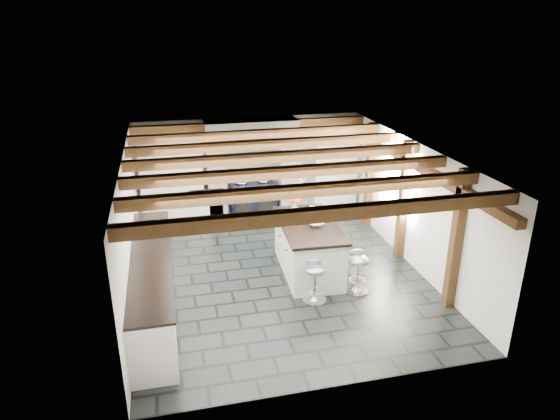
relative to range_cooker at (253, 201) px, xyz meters
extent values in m
plane|color=black|center=(0.00, -2.68, -0.47)|extent=(6.00, 6.00, 0.00)
plane|color=white|center=(0.00, 0.32, 0.68)|extent=(5.00, 0.00, 5.00)
plane|color=white|center=(-2.50, -2.68, 0.68)|extent=(0.00, 6.00, 6.00)
plane|color=white|center=(2.50, -2.68, 0.68)|extent=(0.00, 6.00, 6.00)
plane|color=white|center=(0.00, -2.68, 1.83)|extent=(6.00, 6.00, 0.00)
cube|color=silver|center=(-0.80, 0.02, 0.48)|extent=(0.40, 0.60, 1.90)
cube|color=silver|center=(0.80, 0.02, 0.48)|extent=(0.40, 0.60, 1.90)
cube|color=brown|center=(0.00, 0.02, 1.52)|extent=(2.10, 0.65, 0.18)
cube|color=silver|center=(0.00, 0.02, 1.68)|extent=(2.00, 0.60, 0.31)
cube|color=black|center=(0.00, -0.30, 1.58)|extent=(1.00, 0.03, 0.22)
cube|color=silver|center=(0.00, -0.31, 1.58)|extent=(0.90, 0.01, 0.14)
cube|color=white|center=(-1.75, 0.02, 0.53)|extent=(1.30, 0.58, 2.00)
cube|color=white|center=(1.90, 0.02, 0.53)|extent=(1.00, 0.58, 2.00)
cube|color=white|center=(-2.20, -3.28, -0.03)|extent=(0.60, 3.80, 0.88)
cube|color=black|center=(-2.20, -3.28, 0.43)|extent=(0.64, 3.80, 0.04)
cube|color=white|center=(-1.05, 0.02, -0.03)|extent=(0.70, 0.60, 0.88)
cube|color=black|center=(-1.05, 0.02, 0.43)|extent=(0.74, 0.64, 0.04)
cube|color=brown|center=(2.42, -2.68, 1.48)|extent=(0.15, 5.80, 0.14)
plane|color=white|center=(2.48, -2.08, 1.08)|extent=(0.00, 0.90, 0.90)
cube|color=brown|center=(0.00, -5.28, 1.74)|extent=(5.00, 0.16, 0.16)
cube|color=brown|center=(0.00, -4.41, 1.74)|extent=(5.00, 0.16, 0.16)
cube|color=brown|center=(0.00, -3.54, 1.74)|extent=(5.00, 0.16, 0.16)
cube|color=brown|center=(0.00, -2.68, 1.74)|extent=(5.00, 0.16, 0.16)
cube|color=brown|center=(0.00, -1.81, 1.74)|extent=(5.00, 0.16, 0.16)
cube|color=brown|center=(0.00, -0.94, 1.74)|extent=(5.00, 0.16, 0.16)
cube|color=brown|center=(0.00, -0.08, 1.74)|extent=(5.00, 0.16, 0.16)
cube|color=brown|center=(2.42, -4.28, 0.68)|extent=(0.15, 0.15, 2.30)
cube|color=brown|center=(2.42, -2.48, 0.68)|extent=(0.15, 0.15, 2.30)
cube|color=brown|center=(2.42, -0.88, 0.68)|extent=(0.15, 0.15, 2.30)
cylinder|color=black|center=(0.45, -2.73, 1.46)|extent=(0.01, 0.01, 0.56)
cylinder|color=white|center=(0.45, -2.73, 1.13)|extent=(0.09, 0.09, 0.22)
cylinder|color=black|center=(0.50, -2.43, 1.46)|extent=(0.01, 0.01, 0.56)
cylinder|color=white|center=(0.50, -2.43, 1.13)|extent=(0.09, 0.09, 0.22)
cylinder|color=black|center=(0.55, -2.13, 1.46)|extent=(0.01, 0.01, 0.56)
cylinder|color=white|center=(0.55, -2.13, 1.13)|extent=(0.09, 0.09, 0.22)
cube|color=black|center=(0.00, 0.00, -0.02)|extent=(1.00, 0.60, 0.90)
ellipsoid|color=silver|center=(-0.25, 0.00, 0.46)|extent=(0.28, 0.28, 0.11)
ellipsoid|color=silver|center=(0.25, 0.00, 0.46)|extent=(0.28, 0.28, 0.11)
cylinder|color=silver|center=(0.00, -0.32, 0.35)|extent=(0.95, 0.03, 0.03)
cube|color=black|center=(-0.25, -0.30, -0.02)|extent=(0.35, 0.02, 0.30)
cube|color=black|center=(0.25, -0.30, -0.02)|extent=(0.35, 0.02, 0.30)
cube|color=white|center=(0.54, -2.65, -0.02)|extent=(1.00, 1.86, 0.89)
cube|color=black|center=(0.54, -2.65, 0.45)|extent=(1.09, 1.95, 0.05)
imported|color=white|center=(0.41, -2.13, 0.57)|extent=(0.19, 0.19, 0.19)
ellipsoid|color=red|center=(0.41, -2.13, 0.73)|extent=(0.20, 0.20, 0.12)
cylinder|color=white|center=(0.71, -2.30, 0.57)|extent=(0.12, 0.12, 0.18)
imported|color=white|center=(0.64, -2.75, 0.51)|extent=(0.28, 0.28, 0.06)
cylinder|color=white|center=(0.79, -2.61, 0.53)|extent=(0.05, 0.05, 0.10)
cylinder|color=white|center=(0.79, -2.61, 0.58)|extent=(0.22, 0.22, 0.02)
cylinder|color=tan|center=(0.79, -2.61, 0.63)|extent=(0.17, 0.17, 0.07)
cylinder|color=silver|center=(1.13, -3.54, -0.45)|extent=(0.41, 0.41, 0.03)
cone|color=silver|center=(1.13, -3.54, -0.41)|extent=(0.19, 0.19, 0.07)
cylinder|color=silver|center=(1.13, -3.54, -0.16)|extent=(0.05, 0.05, 0.51)
torus|color=silver|center=(1.13, -3.54, -0.24)|extent=(0.26, 0.26, 0.02)
ellipsoid|color=#92949F|center=(1.13, -3.54, 0.13)|extent=(0.43, 0.43, 0.17)
ellipsoid|color=#92949F|center=(1.15, -3.45, 0.22)|extent=(0.27, 0.15, 0.14)
cylinder|color=silver|center=(0.35, -3.66, -0.45)|extent=(0.39, 0.39, 0.03)
cone|color=silver|center=(0.35, -3.66, -0.41)|extent=(0.18, 0.18, 0.07)
cylinder|color=silver|center=(0.35, -3.66, -0.17)|extent=(0.04, 0.04, 0.49)
torus|color=silver|center=(0.35, -3.66, -0.25)|extent=(0.25, 0.25, 0.02)
ellipsoid|color=#92949F|center=(0.35, -3.66, 0.11)|extent=(0.41, 0.41, 0.16)
ellipsoid|color=#92949F|center=(0.37, -3.57, 0.20)|extent=(0.26, 0.14, 0.14)
camera|label=1|loc=(-1.83, -10.44, 3.92)|focal=32.00mm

